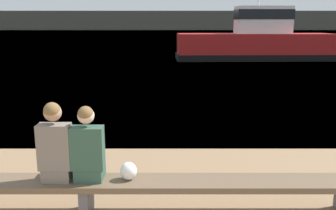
% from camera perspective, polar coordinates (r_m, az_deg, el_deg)
% --- Properties ---
extents(water_surface, '(240.00, 240.00, 0.00)m').
position_cam_1_polar(water_surface, '(127.24, -0.39, 11.33)').
color(water_surface, '#5684A3').
rests_on(water_surface, ground).
extents(far_shoreline, '(600.00, 12.00, 6.43)m').
position_cam_1_polar(far_shoreline, '(136.48, -0.38, 12.76)').
color(far_shoreline, '#4C4C42').
rests_on(far_shoreline, ground).
extents(bench_main, '(7.49, 0.50, 0.48)m').
position_cam_1_polar(bench_main, '(5.16, -12.56, -11.96)').
color(bench_main, brown).
rests_on(bench_main, ground).
extents(person_left, '(0.41, 0.39, 1.05)m').
position_cam_1_polar(person_left, '(5.05, -16.98, -5.95)').
color(person_left, '#70665B').
rests_on(person_left, bench_main).
extents(person_right, '(0.41, 0.39, 1.01)m').
position_cam_1_polar(person_right, '(4.95, -12.29, -6.44)').
color(person_right, '#2D4C3D').
rests_on(person_right, bench_main).
extents(shopping_bag, '(0.22, 0.19, 0.24)m').
position_cam_1_polar(shopping_bag, '(5.01, -6.20, -9.97)').
color(shopping_bag, white).
rests_on(shopping_bag, bench_main).
extents(tugboat_red, '(10.73, 3.19, 6.10)m').
position_cam_1_polar(tugboat_red, '(26.55, 13.04, 9.19)').
color(tugboat_red, '#A81919').
rests_on(tugboat_red, water_surface).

